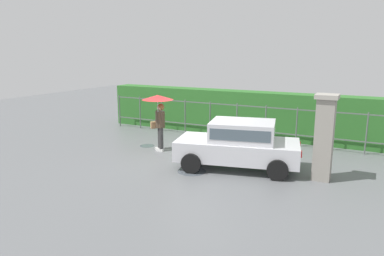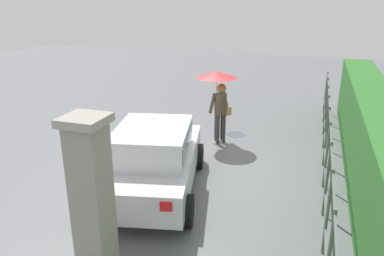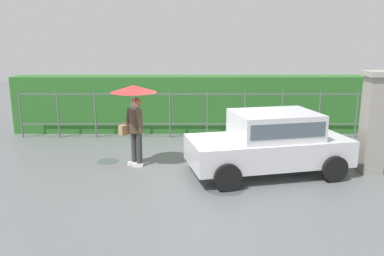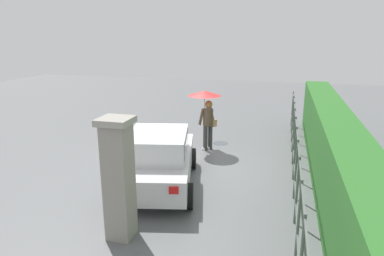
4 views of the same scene
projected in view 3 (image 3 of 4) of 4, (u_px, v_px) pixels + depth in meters
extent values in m
plane|color=slate|center=(207.00, 169.00, 9.66)|extent=(40.00, 40.00, 0.00)
cube|color=silver|center=(268.00, 150.00, 9.23)|extent=(3.97, 2.41, 0.60)
cube|color=silver|center=(275.00, 125.00, 9.13)|extent=(2.17, 1.82, 0.60)
cube|color=#4C5B66|center=(275.00, 124.00, 9.12)|extent=(2.03, 1.81, 0.33)
cylinder|color=black|center=(228.00, 177.00, 8.23)|extent=(0.62, 0.31, 0.60)
cylinder|color=black|center=(208.00, 155.00, 9.83)|extent=(0.62, 0.31, 0.60)
cylinder|color=black|center=(335.00, 169.00, 8.76)|extent=(0.62, 0.31, 0.60)
cylinder|color=black|center=(299.00, 149.00, 10.36)|extent=(0.62, 0.31, 0.60)
cube|color=red|center=(353.00, 145.00, 9.07)|extent=(0.10, 0.21, 0.16)
cube|color=red|center=(327.00, 134.00, 10.12)|extent=(0.10, 0.21, 0.16)
cylinder|color=#333333|center=(140.00, 150.00, 9.80)|extent=(0.15, 0.15, 0.86)
cylinder|color=#333333|center=(135.00, 148.00, 9.94)|extent=(0.15, 0.15, 0.86)
cube|color=white|center=(139.00, 165.00, 9.85)|extent=(0.26, 0.10, 0.08)
cube|color=white|center=(134.00, 163.00, 9.98)|extent=(0.26, 0.10, 0.08)
cylinder|color=#473828|center=(137.00, 121.00, 9.71)|extent=(0.34, 0.34, 0.58)
sphere|color=#DBAD89|center=(136.00, 104.00, 9.61)|extent=(0.22, 0.22, 0.22)
sphere|color=olive|center=(137.00, 103.00, 9.63)|extent=(0.25, 0.25, 0.25)
cylinder|color=#473828|center=(140.00, 121.00, 9.50)|extent=(0.23, 0.22, 0.56)
cylinder|color=#473828|center=(129.00, 119.00, 9.79)|extent=(0.23, 0.22, 0.56)
cylinder|color=#B2B2B7|center=(135.00, 108.00, 9.50)|extent=(0.02, 0.02, 0.77)
cone|color=red|center=(134.00, 89.00, 9.40)|extent=(1.11, 1.11, 0.17)
cube|color=tan|center=(127.00, 129.00, 9.85)|extent=(0.35, 0.36, 0.24)
cube|color=gray|center=(374.00, 125.00, 9.21)|extent=(0.48, 0.48, 2.30)
cube|color=#9E998E|center=(380.00, 74.00, 8.93)|extent=(0.60, 0.60, 0.12)
cylinder|color=#59605B|center=(22.00, 115.00, 12.55)|extent=(0.05, 0.05, 1.50)
cylinder|color=#59605B|center=(59.00, 115.00, 12.55)|extent=(0.05, 0.05, 1.50)
cylinder|color=#59605B|center=(96.00, 115.00, 12.55)|extent=(0.05, 0.05, 1.50)
cylinder|color=#59605B|center=(134.00, 115.00, 12.55)|extent=(0.05, 0.05, 1.50)
cylinder|color=#59605B|center=(171.00, 115.00, 12.54)|extent=(0.05, 0.05, 1.50)
cylinder|color=#59605B|center=(208.00, 115.00, 12.54)|extent=(0.05, 0.05, 1.50)
cylinder|color=#59605B|center=(245.00, 115.00, 12.54)|extent=(0.05, 0.05, 1.50)
cylinder|color=#59605B|center=(283.00, 115.00, 12.54)|extent=(0.05, 0.05, 1.50)
cylinder|color=#59605B|center=(320.00, 115.00, 12.53)|extent=(0.05, 0.05, 1.50)
cylinder|color=#59605B|center=(357.00, 115.00, 12.53)|extent=(0.05, 0.05, 1.50)
cube|color=#59605B|center=(208.00, 94.00, 12.39)|extent=(11.94, 0.03, 0.04)
cube|color=#59605B|center=(208.00, 124.00, 12.61)|extent=(11.94, 0.03, 0.04)
cube|color=#2D6B28|center=(207.00, 104.00, 13.41)|extent=(12.94, 0.90, 1.90)
cylinder|color=#4C545B|center=(225.00, 188.00, 8.43)|extent=(0.87, 0.87, 0.00)
cylinder|color=#4C545B|center=(109.00, 161.00, 10.26)|extent=(0.57, 0.57, 0.00)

